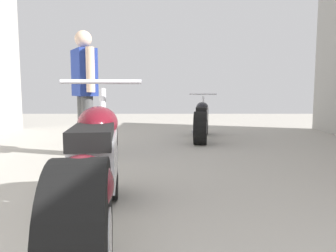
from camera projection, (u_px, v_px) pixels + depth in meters
The scene contains 4 objects.
ground_plane at pixel (167, 172), 3.53m from camera, with size 16.99×16.99×0.00m, color #A8A399.
motorcycle_maroon_cruiser at pixel (95, 174), 1.89m from camera, with size 0.63×2.05×0.96m.
motorcycle_black_naked at pixel (201, 121), 5.82m from camera, with size 0.55×1.74×0.81m.
mechanic_in_blue at pixel (84, 86), 4.35m from camera, with size 0.42×0.62×1.64m.
Camera 1 is at (0.01, 0.09, 0.88)m, focal length 35.22 mm.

